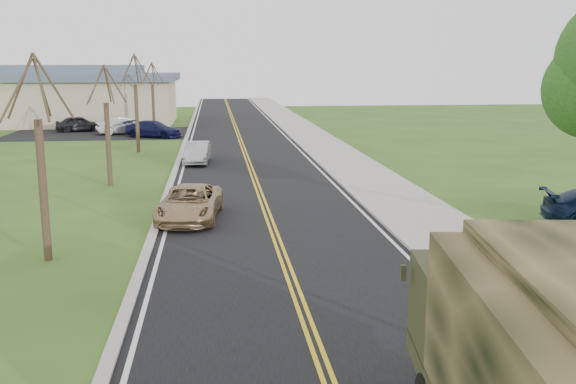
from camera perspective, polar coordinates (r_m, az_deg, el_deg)
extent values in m
cube|color=black|center=(49.46, -4.27, 4.61)|extent=(8.00, 120.00, 0.01)
cube|color=#9E998E|center=(49.79, 0.52, 4.75)|extent=(0.30, 120.00, 0.12)
cube|color=#9E998E|center=(50.04, 2.52, 4.77)|extent=(3.20, 120.00, 0.10)
cube|color=#9E998E|center=(49.46, -9.09, 4.56)|extent=(0.30, 120.00, 0.10)
cylinder|color=#38281C|center=(20.06, -20.93, 0.07)|extent=(0.24, 0.24, 4.20)
cylinder|color=#38281C|center=(19.75, -20.11, 8.82)|extent=(1.01, 0.33, 1.90)
cylinder|color=#38281C|center=(20.33, -21.01, 8.59)|extent=(0.13, 1.29, 1.74)
cylinder|color=#38281C|center=(20.03, -22.71, 8.66)|extent=(0.98, 0.43, 1.90)
cylinder|color=#38281C|center=(19.38, -23.02, 8.35)|extent=(0.79, 1.05, 1.77)
cylinder|color=#38281C|center=(19.27, -21.08, 8.71)|extent=(0.58, 0.90, 1.90)
cylinder|color=#38281C|center=(31.71, -15.68, 4.06)|extent=(0.24, 0.24, 3.96)
cylinder|color=#38281C|center=(31.55, -15.11, 9.26)|extent=(0.96, 0.32, 1.79)
cylinder|color=#38281C|center=(32.07, -15.73, 9.13)|extent=(0.12, 1.22, 1.65)
cylinder|color=#38281C|center=(31.73, -16.70, 9.19)|extent=(0.93, 0.41, 1.79)
cylinder|color=#38281C|center=(31.11, -16.76, 9.02)|extent=(0.75, 0.99, 1.67)
cylinder|color=#38281C|center=(31.07, -15.61, 9.21)|extent=(0.55, 0.85, 1.80)
cylinder|color=#38281C|center=(43.51, -13.28, 6.36)|extent=(0.24, 0.24, 4.44)
cylinder|color=#38281C|center=(43.45, -12.78, 10.61)|extent=(1.07, 0.35, 2.00)
cylinder|color=#38281C|center=(44.02, -13.32, 10.48)|extent=(0.13, 1.36, 1.84)
cylinder|color=#38281C|center=(43.62, -14.09, 10.55)|extent=(1.03, 0.46, 2.00)
cylinder|color=#38281C|center=(42.92, -14.10, 10.43)|extent=(0.83, 1.10, 1.87)
cylinder|color=#38281C|center=(42.91, -13.15, 10.58)|extent=(0.61, 0.95, 2.01)
cylinder|color=#38281C|center=(55.43, -11.87, 7.24)|extent=(0.24, 0.24, 4.08)
cylinder|color=#38281C|center=(55.40, -11.50, 10.30)|extent=(0.99, 0.33, 1.84)
cylinder|color=#38281C|center=(55.91, -11.90, 10.21)|extent=(0.13, 1.25, 1.69)
cylinder|color=#38281C|center=(55.53, -12.45, 10.26)|extent=(0.95, 0.42, 1.85)
cylinder|color=#38281C|center=(54.89, -12.44, 10.18)|extent=(0.77, 1.02, 1.72)
cylinder|color=#38281C|center=(54.89, -11.76, 10.28)|extent=(0.57, 0.88, 1.85)
cube|color=tan|center=(66.67, -18.90, 7.58)|extent=(20.00, 12.00, 4.20)
cube|color=#475466|center=(66.58, -19.03, 9.64)|extent=(21.00, 13.00, 0.70)
cube|color=#475466|center=(66.57, -19.07, 10.24)|extent=(14.00, 8.00, 0.90)
cube|color=black|center=(55.96, -14.86, 5.05)|extent=(18.00, 10.00, 0.02)
cube|color=#2E321B|center=(10.70, 18.18, -10.08)|extent=(2.71, 2.27, 1.44)
cube|color=black|center=(11.47, 16.90, -7.47)|extent=(2.25, 0.38, 0.72)
imported|color=#A4845C|center=(24.26, -8.74, -0.99)|extent=(2.63, 4.81, 1.28)
imported|color=#B6B6BB|center=(38.09, -8.08, 3.48)|extent=(1.59, 3.91, 1.26)
imported|color=black|center=(58.50, -18.05, 5.79)|extent=(4.26, 2.54, 1.36)
imported|color=#B4B4B9|center=(55.25, -14.41, 5.75)|extent=(4.67, 2.86, 1.45)
imported|color=#0E1135|center=(52.27, -11.85, 5.49)|extent=(4.92, 3.57, 1.32)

